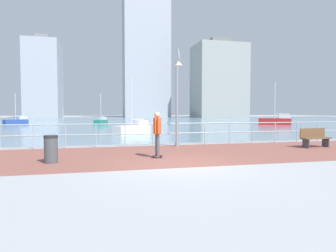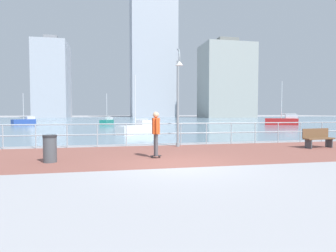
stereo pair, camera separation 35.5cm
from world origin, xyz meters
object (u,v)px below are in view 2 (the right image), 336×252
(sailboat_white, at_px, (137,129))
(skateboarder, at_px, (156,130))
(trash_bin, at_px, (50,149))
(sailboat_navy, at_px, (107,122))
(park_bench, at_px, (318,138))
(sailboat_blue, at_px, (282,121))
(lamppost, at_px, (178,93))
(sailboat_gray, at_px, (24,121))

(sailboat_white, bearing_deg, skateboarder, -91.96)
(trash_bin, xyz_separation_m, sailboat_navy, (1.77, 30.22, -0.06))
(sailboat_navy, bearing_deg, park_bench, -70.82)
(sailboat_navy, bearing_deg, sailboat_blue, -14.60)
(skateboarder, height_order, sailboat_blue, sailboat_blue)
(park_bench, xyz_separation_m, sailboat_blue, (13.13, 22.60, 0.08))
(sailboat_blue, bearing_deg, skateboarder, -131.43)
(lamppost, height_order, park_bench, lamppost)
(lamppost, bearing_deg, sailboat_gray, 116.02)
(sailboat_gray, bearing_deg, park_bench, -56.66)
(sailboat_gray, height_order, sailboat_blue, sailboat_blue)
(sailboat_white, height_order, sailboat_gray, sailboat_white)
(trash_bin, height_order, sailboat_blue, sailboat_blue)
(lamppost, xyz_separation_m, park_bench, (6.44, -1.70, -2.18))
(trash_bin, relative_size, sailboat_navy, 0.22)
(park_bench, relative_size, sailboat_navy, 0.38)
(skateboarder, bearing_deg, sailboat_gray, 111.66)
(park_bench, bearing_deg, sailboat_blue, 59.84)
(sailboat_white, bearing_deg, sailboat_blue, 30.73)
(lamppost, distance_m, trash_bin, 6.60)
(sailboat_gray, bearing_deg, sailboat_white, -58.30)
(sailboat_navy, bearing_deg, sailboat_white, -82.87)
(lamppost, distance_m, park_bench, 7.00)
(lamppost, relative_size, park_bench, 2.92)
(skateboarder, xyz_separation_m, trash_bin, (-3.66, -0.19, -0.56))
(lamppost, distance_m, sailboat_blue, 28.71)
(skateboarder, distance_m, trash_bin, 3.71)
(sailboat_white, height_order, sailboat_navy, sailboat_white)
(lamppost, xyz_separation_m, sailboat_gray, (-15.29, 31.33, -2.23))
(sailboat_gray, height_order, sailboat_navy, sailboat_gray)
(park_bench, xyz_separation_m, sailboat_gray, (-21.73, 33.03, -0.05))
(trash_bin, relative_size, sailboat_blue, 0.16)
(sailboat_blue, bearing_deg, sailboat_navy, 165.40)
(park_bench, bearing_deg, skateboarder, -170.08)
(lamppost, xyz_separation_m, sailboat_blue, (19.57, 20.90, -2.10))
(trash_bin, bearing_deg, sailboat_navy, 86.65)
(sailboat_gray, relative_size, sailboat_navy, 1.05)
(trash_bin, xyz_separation_m, sailboat_white, (4.06, 11.84, -0.04))
(park_bench, distance_m, sailboat_white, 12.79)
(lamppost, relative_size, sailboat_white, 1.06)
(park_bench, height_order, sailboat_white, sailboat_white)
(sailboat_gray, bearing_deg, sailboat_blue, -16.65)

